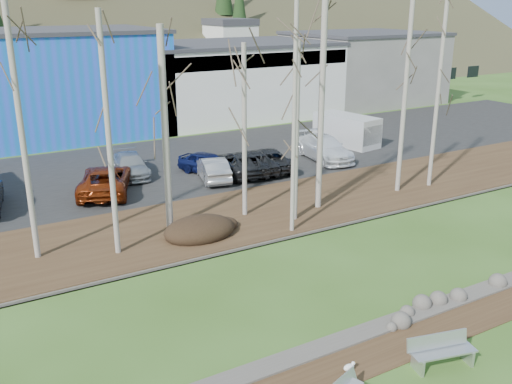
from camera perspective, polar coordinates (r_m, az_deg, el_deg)
ground at (r=19.08m, az=21.86°, el=-15.73°), size 200.00×200.00×0.00m
dirt_strip at (r=20.16m, az=17.12°, el=-13.14°), size 80.00×1.80×0.03m
near_bank_rocks at (r=20.74m, az=15.08°, el=-12.03°), size 80.00×0.80×0.50m
river at (r=23.39m, az=7.97°, el=-7.86°), size 80.00×8.00×0.90m
far_bank_rocks at (r=26.41m, az=2.51°, el=-4.51°), size 80.00×0.80×0.46m
far_bank at (r=28.93m, az=-0.91°, el=-2.23°), size 80.00×7.00×0.15m
parking_lot at (r=37.99m, az=-8.70°, el=2.64°), size 80.00×14.00×0.14m
building_blue at (r=49.04m, az=-21.84°, el=9.99°), size 20.40×12.24×8.30m
building_white at (r=54.74m, az=-2.56°, el=11.23°), size 18.36×12.24×6.80m
building_grey at (r=63.70m, az=10.57°, el=12.19°), size 14.28×12.24×7.30m
bench_intact at (r=18.33m, az=18.04°, el=-14.88°), size 2.09×1.05×1.00m
seagull at (r=17.64m, az=9.31°, el=-16.88°), size 0.43×0.20×0.31m
dirt_mound at (r=26.15m, az=-5.66°, el=-3.68°), size 3.39×2.39×0.66m
birch_0 at (r=24.20m, az=-22.35°, el=5.19°), size 0.24×0.24×10.33m
birch_1 at (r=26.05m, az=-9.07°, el=6.03°), size 0.32×0.32×9.28m
birch_2 at (r=23.61m, az=-14.51°, el=5.22°), size 0.23×0.23×9.96m
birch_3 at (r=26.99m, az=4.02°, el=5.85°), size 0.29×0.29×8.55m
birch_4 at (r=27.52m, az=-1.17°, el=5.98°), size 0.23×0.23×8.40m
birch_5 at (r=25.31m, az=3.84°, el=7.11°), size 0.20×0.20×10.37m
birch_6 at (r=28.50m, az=6.61°, el=9.89°), size 0.31×0.31×11.91m
birch_7 at (r=32.12m, az=14.65°, el=9.05°), size 0.25×0.25×10.44m
birch_8 at (r=33.59m, az=17.76°, el=9.67°), size 0.23×0.23×11.02m
car_2 at (r=32.78m, az=-14.86°, el=1.20°), size 4.49×6.12×1.55m
car_3 at (r=35.82m, az=-12.45°, el=2.66°), size 2.53×4.82×1.33m
car_4 at (r=35.48m, az=-4.83°, el=2.90°), size 3.19×4.26×1.35m
car_5 at (r=34.19m, az=-4.37°, el=2.34°), size 2.40×4.41×1.38m
car_6 at (r=36.17m, az=0.95°, el=3.32°), size 3.16×5.39×1.41m
car_7 at (r=38.87m, az=6.82°, el=4.41°), size 2.98×5.77×1.60m
car_8 at (r=35.64m, az=-0.54°, el=3.09°), size 3.16×5.39×1.41m
car_9 at (r=35.31m, az=-1.54°, el=2.93°), size 3.16×5.39×1.41m
van_white at (r=43.14m, az=9.24°, el=6.11°), size 2.85×5.30×2.20m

